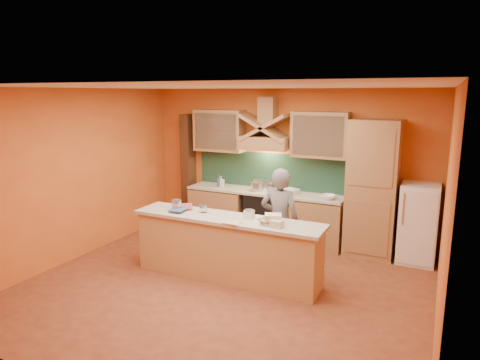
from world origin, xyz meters
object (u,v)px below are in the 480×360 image
at_px(person, 280,222).
at_px(kitchen_scale, 249,214).
at_px(fridge, 418,223).
at_px(mixing_bowl, 268,221).
at_px(stove, 264,215).

distance_m(person, kitchen_scale, 0.55).
distance_m(fridge, person, 2.34).
bearing_deg(person, fridge, -146.03).
relative_size(person, mixing_bowl, 6.32).
xyz_separation_m(kitchen_scale, mixing_bowl, (0.34, -0.13, -0.02)).
xyz_separation_m(fridge, mixing_bowl, (-1.84, -1.94, 0.33)).
height_order(person, kitchen_scale, person).
height_order(stove, mixing_bowl, mixing_bowl).
bearing_deg(person, mixing_bowl, 88.80).
bearing_deg(fridge, stove, 180.00).
xyz_separation_m(person, mixing_bowl, (0.02, -0.53, 0.15)).
height_order(stove, kitchen_scale, kitchen_scale).
xyz_separation_m(stove, fridge, (2.70, 0.00, 0.20)).
bearing_deg(fridge, kitchen_scale, -140.40).
xyz_separation_m(fridge, kitchen_scale, (-2.19, -1.81, 0.35)).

